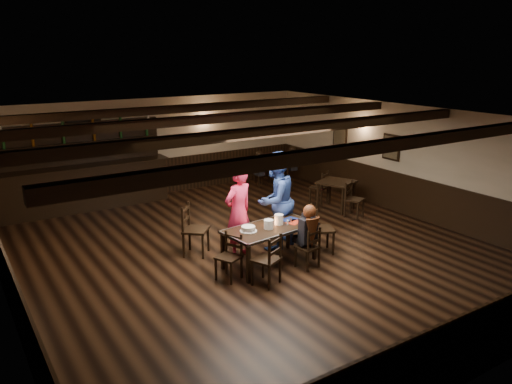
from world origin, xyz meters
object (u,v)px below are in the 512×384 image
dining_table (270,230)px  woman_pink (238,212)px  chair_near_left (270,256)px  chair_near_right (310,245)px  cake (248,229)px  man_blue (275,201)px  bar_counter (85,181)px

dining_table → woman_pink: size_ratio=1.01×
chair_near_left → chair_near_right: 1.04m
dining_table → cake: (-0.47, 0.02, 0.11)m
chair_near_right → woman_pink: (-0.81, 1.24, 0.45)m
chair_near_right → woman_pink: 1.55m
chair_near_right → man_blue: size_ratio=0.40×
chair_near_right → dining_table: bearing=132.5°
man_blue → woman_pink: bearing=-20.0°
dining_table → chair_near_left: (-0.50, -0.74, -0.15)m
chair_near_right → bar_counter: size_ratio=0.18×
dining_table → chair_near_left: size_ratio=2.01×
dining_table → bar_counter: bar_counter is taller
woman_pink → man_blue: man_blue is taller
dining_table → cake: bearing=177.8°
bar_counter → man_blue: bearing=-61.9°
chair_near_right → cake: cake is taller
chair_near_right → cake: bearing=149.3°
woman_pink → man_blue: bearing=164.8°
dining_table → man_blue: bearing=48.8°
man_blue → dining_table: bearing=30.0°
bar_counter → chair_near_right: bearing=-67.3°
dining_table → woman_pink: woman_pink is taller
chair_near_right → cake: size_ratio=2.53×
cake → bar_counter: size_ratio=0.07×
dining_table → chair_near_left: 0.90m
chair_near_left → chair_near_right: size_ratio=1.15×
man_blue → cake: bearing=12.5°
chair_near_left → bar_counter: bar_counter is taller
chair_near_left → bar_counter: bearing=103.6°
chair_near_left → woman_pink: 1.47m
dining_table → cake: 0.48m
chair_near_left → man_blue: bearing=52.5°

